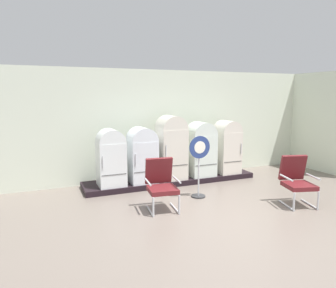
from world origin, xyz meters
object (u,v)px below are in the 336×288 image
refrigerator_2 (171,146)px  refrigerator_3 (201,148)px  refrigerator_0 (111,156)px  sign_stand (199,166)px  armchair_left (161,183)px  armchair_right (297,179)px  refrigerator_1 (142,153)px  refrigerator_4 (227,145)px

refrigerator_2 → refrigerator_3: bearing=-1.5°
refrigerator_0 → sign_stand: bearing=-35.7°
refrigerator_0 → armchair_left: 1.73m
refrigerator_3 → refrigerator_2: bearing=178.5°
refrigerator_2 → armchair_right: size_ratio=1.60×
armchair_left → sign_stand: size_ratio=0.73×
refrigerator_0 → refrigerator_1: refrigerator_1 is taller
refrigerator_2 → sign_stand: bearing=-83.7°
refrigerator_1 → armchair_left: size_ratio=1.34×
sign_stand → refrigerator_0: bearing=144.3°
refrigerator_2 → refrigerator_3: 0.86m
refrigerator_3 → armchair_right: (0.95, -2.43, -0.35)m
refrigerator_1 → armchair_left: 1.63m
refrigerator_1 → sign_stand: refrigerator_1 is taller
refrigerator_1 → refrigerator_3: refrigerator_3 is taller
refrigerator_2 → armchair_left: (-0.92, -1.60, -0.46)m
refrigerator_0 → refrigerator_4: refrigerator_4 is taller
refrigerator_4 → armchair_right: 2.46m
refrigerator_3 → armchair_left: 2.40m
armchair_right → armchair_left: bearing=162.7°
refrigerator_1 → armchair_right: (2.60, -2.44, -0.31)m
refrigerator_0 → refrigerator_1: size_ratio=0.99×
refrigerator_3 → armchair_left: refrigerator_3 is taller
refrigerator_1 → refrigerator_4: bearing=-0.4°
refrigerator_2 → refrigerator_4: refrigerator_2 is taller
refrigerator_2 → armchair_left: size_ratio=1.60×
armchair_left → refrigerator_0: bearing=112.7°
refrigerator_1 → sign_stand: (0.92, -1.25, -0.14)m
refrigerator_3 → sign_stand: size_ratio=1.04×
refrigerator_1 → refrigerator_2: (0.79, 0.00, 0.15)m
refrigerator_3 → refrigerator_0: bearing=-179.9°
refrigerator_3 → sign_stand: bearing=-120.3°
refrigerator_3 → armchair_right: size_ratio=1.41×
armchair_right → refrigerator_3: bearing=111.5°
refrigerator_0 → refrigerator_1: 0.79m
armchair_right → sign_stand: sign_stand is taller
refrigerator_1 → sign_stand: 1.56m
refrigerator_0 → sign_stand: size_ratio=0.98×
refrigerator_3 → refrigerator_4: (0.82, 0.00, 0.01)m
refrigerator_0 → armchair_right: refrigerator_0 is taller
refrigerator_4 → armchair_right: refrigerator_4 is taller
refrigerator_0 → refrigerator_3: bearing=0.1°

